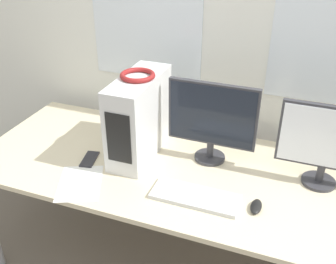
{
  "coord_description": "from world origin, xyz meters",
  "views": [
    {
      "loc": [
        0.41,
        -1.18,
        1.95
      ],
      "look_at": [
        -0.2,
        0.45,
        0.95
      ],
      "focal_mm": 42.0,
      "sensor_mm": 36.0,
      "label": 1
    }
  ],
  "objects_px": {
    "mouse": "(256,207)",
    "monitor_main": "(212,119)",
    "pc_tower": "(139,117)",
    "headphones": "(138,75)",
    "monitor_right_near": "(328,143)",
    "keyboard": "(195,196)",
    "cell_phone": "(90,159)"
  },
  "relations": [
    {
      "from": "mouse",
      "to": "monitor_main",
      "type": "bearing_deg",
      "value": 133.37
    },
    {
      "from": "pc_tower",
      "to": "headphones",
      "type": "relative_size",
      "value": 2.72
    },
    {
      "from": "headphones",
      "to": "monitor_right_near",
      "type": "relative_size",
      "value": 0.39
    },
    {
      "from": "monitor_right_near",
      "to": "keyboard",
      "type": "xyz_separation_m",
      "value": [
        -0.54,
        -0.34,
        -0.23
      ]
    },
    {
      "from": "monitor_right_near",
      "to": "keyboard",
      "type": "height_order",
      "value": "monitor_right_near"
    },
    {
      "from": "monitor_main",
      "to": "headphones",
      "type": "bearing_deg",
      "value": -169.2
    },
    {
      "from": "monitor_main",
      "to": "mouse",
      "type": "distance_m",
      "value": 0.51
    },
    {
      "from": "monitor_right_near",
      "to": "mouse",
      "type": "xyz_separation_m",
      "value": [
        -0.26,
        -0.31,
        -0.22
      ]
    },
    {
      "from": "pc_tower",
      "to": "headphones",
      "type": "distance_m",
      "value": 0.24
    },
    {
      "from": "monitor_main",
      "to": "keyboard",
      "type": "distance_m",
      "value": 0.43
    },
    {
      "from": "headphones",
      "to": "monitor_right_near",
      "type": "distance_m",
      "value": 0.98
    },
    {
      "from": "keyboard",
      "to": "mouse",
      "type": "xyz_separation_m",
      "value": [
        0.28,
        0.03,
        0.0
      ]
    },
    {
      "from": "headphones",
      "to": "mouse",
      "type": "height_order",
      "value": "headphones"
    },
    {
      "from": "headphones",
      "to": "monitor_main",
      "type": "height_order",
      "value": "headphones"
    },
    {
      "from": "keyboard",
      "to": "headphones",
      "type": "bearing_deg",
      "value": 145.37
    },
    {
      "from": "monitor_right_near",
      "to": "keyboard",
      "type": "bearing_deg",
      "value": -148.41
    },
    {
      "from": "mouse",
      "to": "pc_tower",
      "type": "bearing_deg",
      "value": 159.83
    },
    {
      "from": "monitor_main",
      "to": "mouse",
      "type": "bearing_deg",
      "value": -46.63
    },
    {
      "from": "headphones",
      "to": "monitor_main",
      "type": "bearing_deg",
      "value": 10.8
    },
    {
      "from": "monitor_right_near",
      "to": "cell_phone",
      "type": "distance_m",
      "value": 1.23
    },
    {
      "from": "monitor_right_near",
      "to": "cell_phone",
      "type": "relative_size",
      "value": 2.83
    },
    {
      "from": "pc_tower",
      "to": "cell_phone",
      "type": "xyz_separation_m",
      "value": [
        -0.23,
        -0.17,
        -0.22
      ]
    },
    {
      "from": "monitor_main",
      "to": "cell_phone",
      "type": "bearing_deg",
      "value": -158.08
    },
    {
      "from": "monitor_main",
      "to": "mouse",
      "type": "height_order",
      "value": "monitor_main"
    },
    {
      "from": "pc_tower",
      "to": "cell_phone",
      "type": "distance_m",
      "value": 0.36
    },
    {
      "from": "pc_tower",
      "to": "monitor_main",
      "type": "bearing_deg",
      "value": 10.92
    },
    {
      "from": "pc_tower",
      "to": "cell_phone",
      "type": "relative_size",
      "value": 3.03
    },
    {
      "from": "pc_tower",
      "to": "monitor_right_near",
      "type": "height_order",
      "value": "pc_tower"
    },
    {
      "from": "pc_tower",
      "to": "monitor_main",
      "type": "height_order",
      "value": "pc_tower"
    },
    {
      "from": "monitor_right_near",
      "to": "mouse",
      "type": "bearing_deg",
      "value": -130.26
    },
    {
      "from": "headphones",
      "to": "monitor_main",
      "type": "distance_m",
      "value": 0.45
    },
    {
      "from": "headphones",
      "to": "cell_phone",
      "type": "bearing_deg",
      "value": -142.94
    }
  ]
}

